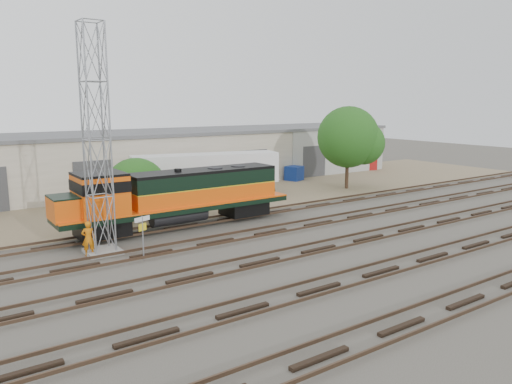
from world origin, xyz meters
TOP-DOWN VIEW (x-y plane):
  - ground at (0.00, 0.00)m, footprint 140.00×140.00m
  - dirt_strip at (0.00, 15.00)m, footprint 80.00×16.00m
  - tracks at (0.00, -3.00)m, footprint 80.00×20.40m
  - warehouse at (0.04, 22.98)m, footprint 58.40×10.40m
  - locomotive at (-4.40, 6.00)m, footprint 15.75×2.76m
  - signal_tower at (-10.03, 3.37)m, footprint 1.80×1.80m
  - sign_post at (-8.66, 0.95)m, footprint 0.93×0.35m
  - worker at (-10.78, 3.33)m, footprint 0.80×0.64m
  - semi_trailer at (2.59, 13.80)m, footprint 12.65×5.19m
  - dumpster_blue at (14.63, 17.20)m, footprint 2.03×1.97m
  - dumpster_red at (27.27, 18.48)m, footprint 1.84×1.78m
  - tree_mid at (-4.80, 10.82)m, footprint 4.70×4.47m
  - tree_east at (15.94, 10.33)m, footprint 6.03×5.74m

SIDE VIEW (x-z plane):
  - ground at x=0.00m, z-range 0.00..0.00m
  - dirt_strip at x=0.00m, z-range 0.00..0.02m
  - tracks at x=0.00m, z-range -0.06..0.22m
  - dumpster_red at x=27.27m, z-range 0.00..1.40m
  - dumpster_blue at x=14.63m, z-range 0.00..1.50m
  - worker at x=-10.78m, z-range 0.00..1.91m
  - sign_post at x=-8.66m, z-range 0.47..2.84m
  - tree_mid at x=-4.80m, z-range -0.38..4.09m
  - locomotive at x=-4.40m, z-range 0.30..4.09m
  - semi_trailer at x=2.59m, z-range 0.49..4.31m
  - warehouse at x=0.04m, z-range 0.00..5.30m
  - tree_east at x=15.94m, z-range 0.85..8.61m
  - signal_tower at x=-10.03m, z-range -0.15..12.03m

